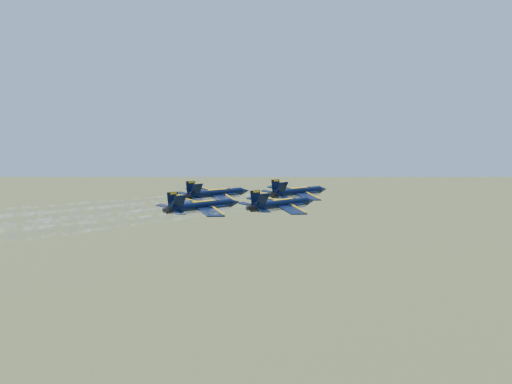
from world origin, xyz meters
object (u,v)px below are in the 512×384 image
Objects in this scene: jet_right at (282,204)px; jet_slot at (203,206)px; jet_left at (217,194)px; jet_lead at (299,192)px.

jet_right is 13.89m from jet_slot.
jet_right and jet_slot have the same top height.
jet_right is at bearing -0.49° from jet_left.
jet_lead and jet_slot have the same top height.
jet_slot is (-9.96, -9.68, 0.00)m from jet_right.
jet_right is (17.57, -3.55, 0.00)m from jet_left.
jet_lead is 1.00× the size of jet_left.
jet_left is (-11.68, -11.47, 0.00)m from jet_lead.
jet_slot is at bearing -49.19° from jet_left.
jet_left is 17.92m from jet_right.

